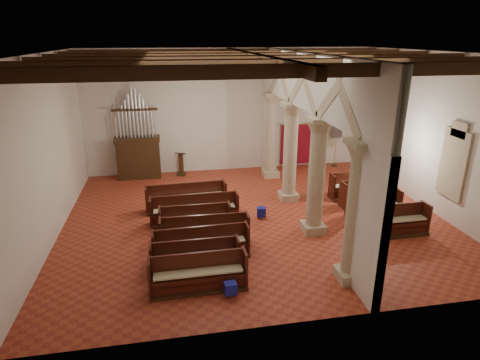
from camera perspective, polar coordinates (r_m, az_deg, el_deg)
name	(u,v)px	position (r m, az deg, el deg)	size (l,w,h in m)	color
floor	(254,217)	(15.36, 2.03, -5.32)	(14.00, 14.00, 0.00)	#9A3A21
ceiling	(256,53)	(13.90, 2.34, 17.65)	(14.00, 14.00, 0.00)	#311D10
wall_back	(229,111)	(20.11, -1.56, 9.76)	(14.00, 0.02, 6.00)	silver
wall_front	(314,208)	(8.88, 10.54, -3.98)	(14.00, 0.02, 6.00)	silver
wall_left	(46,150)	(14.57, -25.88, 3.80)	(0.02, 12.00, 6.00)	silver
wall_right	(432,133)	(17.23, 25.68, 6.08)	(0.02, 12.00, 6.00)	silver
ceiling_beams	(256,58)	(13.91, 2.33, 16.91)	(13.80, 11.80, 0.30)	#3D2513
arcade	(304,123)	(14.70, 9.13, 7.96)	(0.90, 11.90, 6.00)	#C4BA92
window_right_a	(454,164)	(16.26, 28.18, 2.00)	(0.03, 1.00, 2.20)	#2D6653
window_right_b	(394,138)	(19.42, 21.10, 5.65)	(0.03, 1.00, 2.20)	#2D6653
window_back	(324,123)	(21.57, 11.84, 7.88)	(1.00, 0.03, 2.20)	#2D6653
pipe_organ	(138,150)	(19.80, -14.29, 4.15)	(2.10, 0.85, 4.40)	#3D2513
lectern	(181,165)	(19.99, -8.38, 2.10)	(0.55, 0.56, 1.21)	#372611
dossal_curtain	(296,144)	(21.24, 7.93, 5.05)	(1.80, 0.07, 2.17)	maroon
processional_banner	(335,151)	(21.66, 13.40, 4.08)	(0.61, 0.78, 2.66)	#3D2513
hymnal_box_a	(230,288)	(10.95, -1.37, -15.11)	(0.32, 0.26, 0.32)	#151B94
hymnal_box_b	(213,239)	(13.34, -3.82, -8.31)	(0.30, 0.24, 0.30)	navy
hymnal_box_c	(261,212)	(15.19, 3.06, -4.52)	(0.34, 0.27, 0.34)	navy
tube_heater_a	(226,282)	(11.38, -2.03, -14.23)	(0.10, 0.10, 1.02)	white
tube_heater_b	(203,271)	(11.86, -5.32, -12.75)	(0.09, 0.09, 0.90)	white
nave_pew_0	(199,278)	(11.24, -5.92, -13.71)	(2.64, 0.72, 1.04)	#3D2513
nave_pew_1	(196,262)	(12.01, -6.35, -11.45)	(2.59, 0.65, 0.96)	#3D2513
nave_pew_2	(201,248)	(12.63, -5.51, -9.65)	(2.98, 0.75, 1.01)	#3D2513
nave_pew_3	(205,236)	(13.32, -5.02, -7.94)	(2.93, 0.74, 1.03)	#3D2513
nave_pew_4	(195,223)	(14.25, -6.35, -6.12)	(2.51, 0.66, 0.97)	#3D2513
nave_pew_5	(195,213)	(14.94, -6.46, -4.74)	(3.24, 0.76, 1.05)	#3D2513
nave_pew_6	(187,201)	(16.05, -7.60, -2.98)	(3.19, 0.85, 1.06)	#3D2513
aisle_pew_0	(402,224)	(15.08, 21.99, -5.84)	(1.81, 0.75, 1.08)	#3D2513
aisle_pew_1	(373,208)	(16.01, 18.40, -3.84)	(2.00, 0.84, 1.10)	#3D2513
aisle_pew_2	(366,197)	(17.05, 17.54, -2.32)	(2.23, 0.87, 1.07)	#3D2513
aisle_pew_3	(351,190)	(17.59, 15.56, -1.38)	(1.85, 0.81, 1.11)	#3D2513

